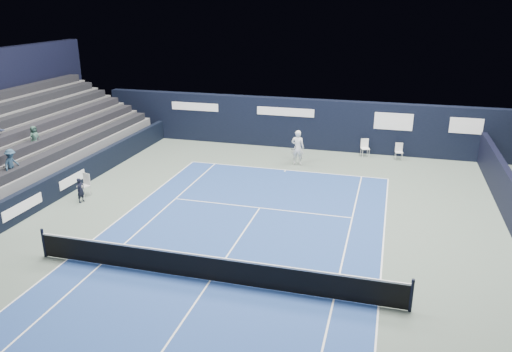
{
  "coord_description": "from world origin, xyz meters",
  "views": [
    {
      "loc": [
        5.33,
        -13.57,
        8.88
      ],
      "look_at": [
        -0.34,
        6.98,
        1.3
      ],
      "focal_mm": 35.0,
      "sensor_mm": 36.0,
      "label": 1
    }
  ],
  "objects_px": {
    "line_judge_chair": "(85,183)",
    "tennis_player": "(298,147)",
    "folding_chair_back_a": "(365,146)",
    "folding_chair_back_b": "(399,150)",
    "tennis_net": "(210,268)"
  },
  "relations": [
    {
      "from": "tennis_player",
      "to": "tennis_net",
      "type": "bearing_deg",
      "value": -91.84
    },
    {
      "from": "line_judge_chair",
      "to": "folding_chair_back_a",
      "type": "bearing_deg",
      "value": 56.65
    },
    {
      "from": "folding_chair_back_b",
      "to": "tennis_player",
      "type": "distance_m",
      "value": 6.11
    },
    {
      "from": "folding_chair_back_b",
      "to": "tennis_net",
      "type": "height_order",
      "value": "tennis_net"
    },
    {
      "from": "folding_chair_back_a",
      "to": "line_judge_chair",
      "type": "distance_m",
      "value": 15.97
    },
    {
      "from": "folding_chair_back_a",
      "to": "line_judge_chair",
      "type": "xyz_separation_m",
      "value": [
        -12.44,
        -10.03,
        0.02
      ]
    },
    {
      "from": "tennis_net",
      "to": "tennis_player",
      "type": "relative_size",
      "value": 6.46
    },
    {
      "from": "folding_chair_back_a",
      "to": "tennis_net",
      "type": "height_order",
      "value": "tennis_net"
    },
    {
      "from": "tennis_player",
      "to": "folding_chair_back_a",
      "type": "bearing_deg",
      "value": 36.81
    },
    {
      "from": "folding_chair_back_a",
      "to": "tennis_net",
      "type": "bearing_deg",
      "value": -123.75
    },
    {
      "from": "folding_chair_back_a",
      "to": "folding_chair_back_b",
      "type": "height_order",
      "value": "folding_chair_back_a"
    },
    {
      "from": "line_judge_chair",
      "to": "tennis_net",
      "type": "distance_m",
      "value": 10.18
    },
    {
      "from": "folding_chair_back_b",
      "to": "tennis_player",
      "type": "relative_size",
      "value": 0.49
    },
    {
      "from": "tennis_net",
      "to": "tennis_player",
      "type": "xyz_separation_m",
      "value": [
        0.42,
        13.05,
        0.49
      ]
    },
    {
      "from": "line_judge_chair",
      "to": "tennis_player",
      "type": "bearing_deg",
      "value": 57.45
    }
  ]
}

